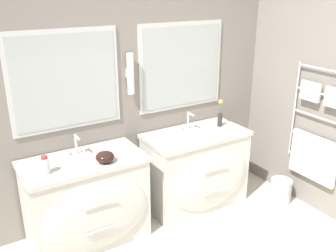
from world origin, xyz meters
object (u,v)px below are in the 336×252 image
at_px(amenity_bowl, 105,157).
at_px(waste_bin, 281,190).
at_px(flower_vase, 220,116).
at_px(toiletry_bottle, 45,165).
at_px(vanity_right, 197,169).
at_px(vanity_left, 87,201).

distance_m(amenity_bowl, waste_bin, 1.96).
bearing_deg(waste_bin, flower_vase, 132.22).
bearing_deg(toiletry_bottle, vanity_right, 2.11).
distance_m(vanity_left, toiletry_bottle, 0.56).
height_order(toiletry_bottle, waste_bin, toiletry_bottle).
height_order(flower_vase, waste_bin, flower_vase).
height_order(vanity_right, amenity_bowl, amenity_bowl).
height_order(vanity_left, flower_vase, flower_vase).
bearing_deg(waste_bin, vanity_right, 150.66).
relative_size(vanity_left, toiletry_bottle, 6.89).
xyz_separation_m(vanity_left, waste_bin, (1.94, -0.44, -0.27)).
xyz_separation_m(flower_vase, waste_bin, (0.46, -0.50, -0.76)).
bearing_deg(waste_bin, amenity_bowl, 169.68).
bearing_deg(vanity_left, vanity_right, 0.00).
bearing_deg(vanity_right, waste_bin, -29.34).
height_order(amenity_bowl, flower_vase, flower_vase).
relative_size(vanity_left, vanity_right, 1.00).
distance_m(vanity_right, amenity_bowl, 1.12).
xyz_separation_m(vanity_right, flower_vase, (0.32, 0.07, 0.50)).
bearing_deg(flower_vase, vanity_left, -177.45).
bearing_deg(flower_vase, toiletry_bottle, -176.17).
xyz_separation_m(toiletry_bottle, waste_bin, (2.27, -0.38, -0.72)).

